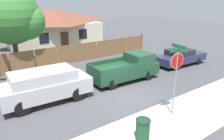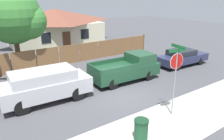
% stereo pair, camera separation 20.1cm
% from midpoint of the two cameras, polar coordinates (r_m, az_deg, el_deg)
% --- Properties ---
extents(ground_plane, '(80.00, 80.00, 0.00)m').
position_cam_midpoint_polar(ground_plane, '(13.13, 2.61, -6.66)').
color(ground_plane, '#47474C').
extents(sidewalk_strip, '(36.00, 3.20, 0.01)m').
position_cam_midpoint_polar(sidewalk_strip, '(10.89, 14.78, -13.02)').
color(sidewalk_strip, beige).
rests_on(sidewalk_strip, ground).
extents(wooden_fence, '(15.55, 0.12, 1.73)m').
position_cam_midpoint_polar(wooden_fence, '(19.81, -9.07, 4.45)').
color(wooden_fence, brown).
rests_on(wooden_fence, ground).
extents(house, '(10.75, 6.86, 4.23)m').
position_cam_midpoint_polar(house, '(27.17, -15.42, 10.83)').
color(house, beige).
rests_on(house, ground).
extents(oak_tree, '(4.53, 4.31, 6.36)m').
position_cam_midpoint_polar(oak_tree, '(18.62, -24.48, 12.41)').
color(oak_tree, brown).
rests_on(oak_tree, ground).
extents(red_suv, '(4.92, 2.15, 1.83)m').
position_cam_midpoint_polar(red_suv, '(12.57, -17.43, -3.74)').
color(red_suv, '#B7B7BC').
rests_on(red_suv, ground).
extents(orange_pickup, '(4.95, 2.19, 1.81)m').
position_cam_midpoint_polar(orange_pickup, '(15.24, 3.44, 0.51)').
color(orange_pickup, '#1E472D').
rests_on(orange_pickup, ground).
extents(parked_sedan, '(4.76, 1.96, 1.39)m').
position_cam_midpoint_polar(parked_sedan, '(19.49, 17.19, 3.34)').
color(parked_sedan, '#282D4C').
rests_on(parked_sedan, ground).
extents(stop_sign, '(0.97, 0.88, 3.54)m').
position_cam_midpoint_polar(stop_sign, '(10.64, 15.97, 0.54)').
color(stop_sign, gray).
rests_on(stop_sign, ground).
extents(trash_bin, '(0.61, 0.61, 0.91)m').
position_cam_midpoint_polar(trash_bin, '(9.31, 7.40, -15.11)').
color(trash_bin, '#1E4C2D').
rests_on(trash_bin, ground).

